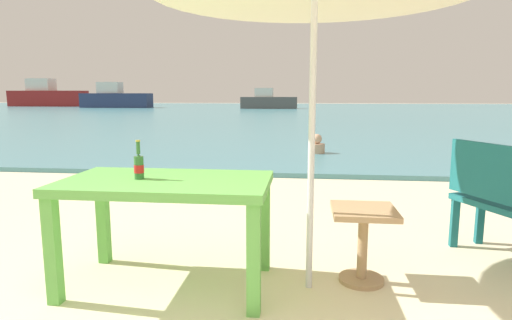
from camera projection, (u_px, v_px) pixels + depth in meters
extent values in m
cube|color=teal|center=(303.00, 112.00, 31.26)|extent=(120.00, 50.00, 0.08)
cube|color=#60B24C|center=(166.00, 183.00, 2.87)|extent=(1.40, 0.80, 0.06)
cube|color=#60B24C|center=(53.00, 251.00, 2.67)|extent=(0.08, 0.08, 0.70)
cube|color=#60B24C|center=(254.00, 260.00, 2.52)|extent=(0.08, 0.08, 0.70)
cube|color=#60B24C|center=(103.00, 219.00, 3.33)|extent=(0.08, 0.08, 0.70)
cube|color=#60B24C|center=(264.00, 225.00, 3.19)|extent=(0.08, 0.08, 0.70)
cylinder|color=#2D662D|center=(139.00, 168.00, 2.86)|extent=(0.06, 0.06, 0.16)
cone|color=#2D662D|center=(138.00, 156.00, 2.84)|extent=(0.06, 0.06, 0.03)
cylinder|color=#2D662D|center=(138.00, 148.00, 2.83)|extent=(0.03, 0.03, 0.09)
cylinder|color=red|center=(139.00, 169.00, 2.86)|extent=(0.07, 0.07, 0.05)
cylinder|color=gold|center=(138.00, 141.00, 2.83)|extent=(0.03, 0.03, 0.01)
cylinder|color=silver|center=(312.00, 122.00, 2.77)|extent=(0.04, 0.04, 2.30)
cube|color=tan|center=(364.00, 211.00, 2.95)|extent=(0.44, 0.44, 0.04)
cylinder|color=tan|center=(362.00, 248.00, 2.99)|extent=(0.07, 0.07, 0.50)
cylinder|color=tan|center=(361.00, 279.00, 3.03)|extent=(0.32, 0.32, 0.03)
cube|color=#196066|center=(480.00, 220.00, 3.78)|extent=(0.06, 0.06, 0.42)
cube|color=#196066|center=(454.00, 223.00, 3.70)|extent=(0.06, 0.06, 0.42)
cylinder|color=tan|center=(317.00, 148.00, 9.01)|extent=(0.34, 0.34, 0.20)
sphere|color=tan|center=(317.00, 139.00, 8.98)|extent=(0.21, 0.21, 0.21)
cube|color=navy|center=(117.00, 100.00, 38.93)|extent=(6.38, 1.74, 1.30)
cube|color=silver|center=(110.00, 88.00, 38.82)|extent=(2.03, 1.30, 1.01)
cube|color=#4C4C4C|center=(269.00, 103.00, 36.50)|extent=(4.83, 1.32, 0.99)
cube|color=silver|center=(264.00, 92.00, 36.41)|extent=(1.54, 0.99, 0.77)
cube|color=maroon|center=(48.00, 98.00, 43.26)|extent=(7.69, 2.10, 1.57)
cube|color=silver|center=(41.00, 85.00, 43.12)|extent=(2.45, 1.57, 1.22)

